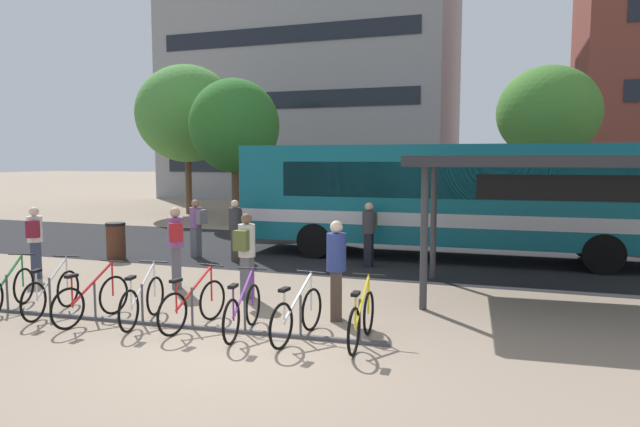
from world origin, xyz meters
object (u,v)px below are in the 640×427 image
Objects in this scene: commuter_olive_pack_3 at (369,230)px; street_tree_0 at (234,126)px; parked_bicycle_red_2 at (92,300)px; parked_bicycle_white_6 at (297,315)px; parked_bicycle_red_4 at (193,305)px; street_tree_2 at (187,114)px; parked_bicycle_green_0 at (8,290)px; parked_bicycle_yellow_7 at (362,320)px; parked_bicycle_white_1 at (52,293)px; parked_bicycle_white_3 at (143,301)px; city_bus at (450,196)px; street_tree_1 at (548,113)px; commuter_olive_pack_0 at (246,250)px; commuter_olive_pack_2 at (336,263)px; commuter_grey_pack_4 at (196,224)px; commuter_red_pack_6 at (176,242)px; transit_shelter at (562,165)px; trash_bin at (116,241)px; commuter_maroon_pack_1 at (235,226)px; commuter_maroon_pack_5 at (35,237)px; parked_bicycle_purple_5 at (243,311)px.

street_tree_0 is at bearing -132.93° from commuter_olive_pack_3.
parked_bicycle_white_6 is (3.72, 0.25, 0.00)m from parked_bicycle_red_2.
street_tree_2 reaches higher than parked_bicycle_red_4.
parked_bicycle_green_0 is at bearing 93.86° from parked_bicycle_red_2.
parked_bicycle_red_2 is 0.28× the size of street_tree_0.
street_tree_0 reaches higher than parked_bicycle_yellow_7.
parked_bicycle_white_3 is (1.92, 0.06, 0.00)m from parked_bicycle_white_1.
city_bus is 1.94× the size of street_tree_1.
commuter_olive_pack_0 is 0.98× the size of commuter_olive_pack_2.
parked_bicycle_white_6 is 8.05m from commuter_grey_pack_4.
street_tree_0 reaches higher than commuter_red_pack_6.
street_tree_1 is (9.67, 8.70, 3.55)m from commuter_grey_pack_4.
parked_bicycle_white_1 is at bearing -159.18° from transit_shelter.
trash_bin is (-5.56, 4.97, 0.13)m from parked_bicycle_red_4.
commuter_olive_pack_0 reaches higher than trash_bin.
parked_bicycle_red_2 is 6.44m from commuter_grey_pack_4.
commuter_olive_pack_3 is 1.64× the size of trash_bin.
street_tree_1 is at bearing -37.04° from parked_bicycle_white_3.
city_bus is 11.09m from parked_bicycle_green_0.
city_bus is 7.03× the size of parked_bicycle_white_6.
parked_bicycle_white_6 is at bearing -28.39° from commuter_olive_pack_2.
parked_bicycle_white_1 is 0.98× the size of commuter_olive_pack_0.
commuter_olive_pack_2 is (4.38, -4.64, 0.04)m from commuter_maroon_pack_1.
parked_bicycle_white_6 is 0.28× the size of street_tree_1.
parked_bicycle_white_1 is 1.92m from parked_bicycle_white_3.
street_tree_1 reaches higher than city_bus.
commuter_maroon_pack_5 is at bearing -133.47° from street_tree_1.
commuter_grey_pack_4 is (-1.27, 0.06, -0.02)m from commuter_maroon_pack_1.
parked_bicycle_red_2 is 17.39m from street_tree_1.
street_tree_1 is at bearing -14.74° from parked_bicycle_red_4.
parked_bicycle_red_2 is 2.81m from parked_bicycle_purple_5.
parked_bicycle_white_3 is 2.41m from commuter_olive_pack_0.
street_tree_1 is at bearing 152.50° from commuter_olive_pack_3.
commuter_maroon_pack_5 is at bearing -86.16° from street_tree_0.
commuter_olive_pack_0 is at bearing -166.66° from transit_shelter.
street_tree_2 reaches higher than parked_bicycle_red_2.
parked_bicycle_red_4 is 0.98× the size of commuter_olive_pack_2.
commuter_red_pack_6 is at bearing -122.77° from commuter_olive_pack_2.
parked_bicycle_yellow_7 is 1.04× the size of commuter_grey_pack_4.
commuter_red_pack_6 is 12.77m from street_tree_0.
transit_shelter reaches higher than parked_bicycle_red_4.
trash_bin is at bearing 31.14° from parked_bicycle_white_3.
parked_bicycle_white_6 is at bearing 93.27° from parked_bicycle_yellow_7.
commuter_olive_pack_0 is 5.59m from commuter_maroon_pack_5.
parked_bicycle_green_0 is at bearing 107.42° from commuter_red_pack_6.
transit_shelter is at bearing -91.36° from street_tree_1.
commuter_grey_pack_4 is 13.99m from street_tree_2.
parked_bicycle_white_3 is 2.67m from commuter_red_pack_6.
transit_shelter reaches higher than commuter_grey_pack_4.
commuter_olive_pack_0 is at bearing 9.29° from parked_bicycle_red_4.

